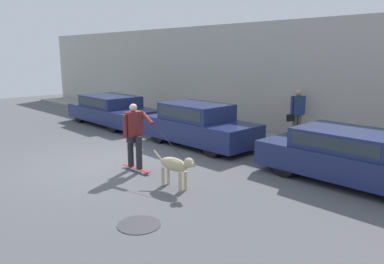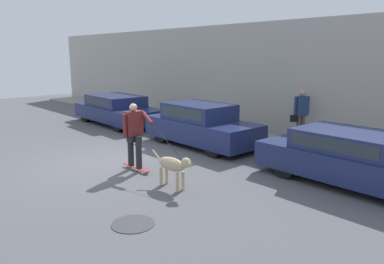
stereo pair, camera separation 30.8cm
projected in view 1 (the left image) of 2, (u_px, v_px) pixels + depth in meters
name	position (u px, v px, depth m)	size (l,w,h in m)	color
ground_plane	(114.00, 164.00, 10.00)	(36.00, 36.00, 0.00)	#545459
back_wall	(258.00, 78.00, 13.89)	(32.00, 0.30, 4.02)	#ADA89E
sidewalk_curb	(237.00, 134.00, 13.52)	(30.00, 1.92, 0.10)	gray
parked_car_0	(112.00, 110.00, 15.54)	(4.58, 1.98, 1.20)	black
parked_car_1	(199.00, 125.00, 11.95)	(3.92, 1.67, 1.35)	black
parked_car_2	(353.00, 157.00, 8.48)	(4.32, 1.77, 1.21)	black
dog	(176.00, 165.00, 8.12)	(1.30, 0.31, 0.78)	tan
skateboarder	(134.00, 133.00, 9.27)	(2.53, 0.63, 1.70)	beige
pedestrian_with_bag	(297.00, 112.00, 12.11)	(0.38, 0.61, 1.69)	brown
manhole_cover	(139.00, 225.00, 6.46)	(0.75, 0.75, 0.01)	#38383D
fire_hydrant	(167.00, 121.00, 14.35)	(0.18, 0.18, 0.73)	red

